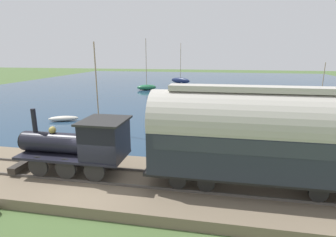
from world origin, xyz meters
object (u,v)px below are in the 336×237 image
at_px(sailboat_black, 99,126).
at_px(rowboat_far_out, 175,121).
at_px(rowboat_off_pier, 64,118).
at_px(passenger_coach, 261,135).
at_px(sailboat_yellow, 320,100).
at_px(rowboat_mid_harbor, 296,140).
at_px(steam_locomotive, 84,143).
at_px(sailboat_green, 147,87).
at_px(sailboat_navy, 180,80).
at_px(rowboat_near_shore, 285,128).

bearing_deg(sailboat_black, rowboat_far_out, -49.69).
bearing_deg(rowboat_off_pier, passenger_coach, -144.93).
relative_size(sailboat_yellow, rowboat_mid_harbor, 2.05).
xyz_separation_m(steam_locomotive, rowboat_mid_harbor, (8.72, -12.41, -2.01)).
relative_size(sailboat_green, sailboat_navy, 1.05).
distance_m(sailboat_green, rowboat_far_out, 24.01).
height_order(steam_locomotive, rowboat_off_pier, steam_locomotive).
bearing_deg(passenger_coach, sailboat_green, 22.54).
distance_m(steam_locomotive, sailboat_navy, 46.83).
height_order(sailboat_navy, rowboat_far_out, sailboat_navy).
distance_m(steam_locomotive, sailboat_yellow, 32.31).
distance_m(sailboat_black, rowboat_off_pier, 5.92).
xyz_separation_m(sailboat_navy, rowboat_off_pier, (-35.33, 6.80, -0.43)).
bearing_deg(passenger_coach, sailboat_black, 53.62).
xyz_separation_m(sailboat_navy, rowboat_mid_harbor, (-38.05, -13.94, -0.49)).
height_order(passenger_coach, sailboat_yellow, sailboat_yellow).
xyz_separation_m(rowboat_far_out, rowboat_mid_harbor, (-3.76, -9.81, -0.04)).
xyz_separation_m(steam_locomotive, sailboat_navy, (46.78, 1.54, -1.52)).
height_order(sailboat_navy, rowboat_near_shore, sailboat_navy).
relative_size(sailboat_black, rowboat_off_pier, 2.53).
bearing_deg(sailboat_green, sailboat_yellow, -131.29).
bearing_deg(rowboat_far_out, sailboat_navy, -2.61).
bearing_deg(rowboat_near_shore, steam_locomotive, 155.54).
relative_size(steam_locomotive, sailboat_black, 0.80).
bearing_deg(sailboat_navy, rowboat_near_shore, -126.90).
height_order(sailboat_black, rowboat_off_pier, sailboat_black).
xyz_separation_m(sailboat_navy, sailboat_yellow, (-21.32, -21.36, -0.13)).
relative_size(passenger_coach, sailboat_navy, 1.16).
xyz_separation_m(sailboat_navy, rowboat_near_shore, (-34.79, -13.90, -0.46)).
bearing_deg(sailboat_yellow, rowboat_off_pier, 141.98).
xyz_separation_m(sailboat_black, rowboat_near_shore, (3.47, -15.57, -0.35)).
bearing_deg(rowboat_off_pier, sailboat_yellow, -84.05).
xyz_separation_m(sailboat_yellow, rowboat_mid_harbor, (-16.73, 7.42, -0.36)).
bearing_deg(sailboat_black, steam_locomotive, -153.38).
distance_m(sailboat_green, rowboat_mid_harbor, 32.03).
distance_m(sailboat_green, sailboat_navy, 12.77).
relative_size(sailboat_yellow, rowboat_off_pier, 1.84).
bearing_deg(rowboat_near_shore, sailboat_navy, 43.20).
distance_m(sailboat_black, rowboat_far_out, 7.04).
bearing_deg(sailboat_navy, rowboat_off_pier, -159.58).
height_order(sailboat_green, rowboat_far_out, sailboat_green).
xyz_separation_m(sailboat_yellow, rowboat_off_pier, (-14.01, 28.16, -0.30)).
bearing_deg(passenger_coach, sailboat_yellow, -24.24).
height_order(sailboat_navy, sailboat_yellow, sailboat_navy).
bearing_deg(passenger_coach, rowboat_far_out, 24.77).
xyz_separation_m(steam_locomotive, sailboat_yellow, (25.46, -19.82, -1.65)).
xyz_separation_m(sailboat_green, sailboat_yellow, (-9.40, -25.93, -0.00)).
relative_size(rowboat_off_pier, rowboat_near_shore, 1.41).
height_order(steam_locomotive, sailboat_yellow, sailboat_yellow).
bearing_deg(steam_locomotive, sailboat_green, 9.94).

